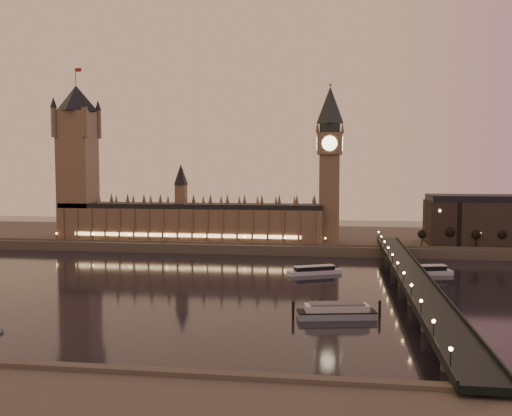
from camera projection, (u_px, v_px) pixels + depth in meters
The scene contains 13 objects.
ground at pixel (207, 288), 263.55m from camera, with size 700.00×700.00×0.00m, color black.
far_embankment at pixel (297, 239), 421.92m from camera, with size 560.00×130.00×6.00m, color #423D35.
palace_of_westminster at pixel (190, 217), 387.17m from camera, with size 180.00×26.62×52.00m.
victoria_tower at pixel (77, 153), 395.44m from camera, with size 31.68×31.68×118.00m.
big_ben at pixel (330, 155), 370.68m from camera, with size 17.68×17.68×104.00m.
westminster_bridge at pixel (410, 282), 250.06m from camera, with size 13.20×260.00×15.30m.
bare_tree_0 at pixel (425, 234), 353.88m from camera, with size 5.64×5.64×11.47m.
bare_tree_1 at pixel (450, 234), 351.76m from camera, with size 5.64×5.64×11.47m.
bare_tree_2 at pixel (475, 234), 349.64m from camera, with size 5.64×5.64×11.47m.
bare_tree_3 at pixel (500, 235), 347.52m from camera, with size 5.64×5.64×11.47m.
cruise_boat_a at pixel (314, 270), 297.08m from camera, with size 28.45×17.63×4.56m.
cruise_boat_b at pixel (426, 270), 296.02m from camera, with size 28.06×13.08×5.03m.
moored_barge at pixel (337, 311), 210.61m from camera, with size 32.84×13.49×6.13m.
Camera 1 is at (59.84, -254.27, 55.80)m, focal length 40.00 mm.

